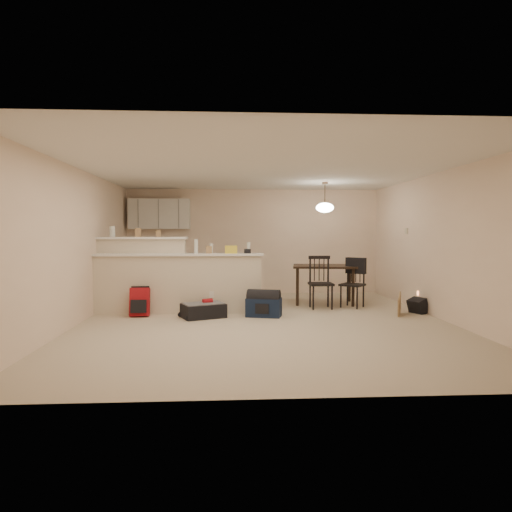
{
  "coord_description": "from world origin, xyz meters",
  "views": [
    {
      "loc": [
        -0.57,
        -7.45,
        1.48
      ],
      "look_at": [
        -0.1,
        0.7,
        1.05
      ],
      "focal_mm": 32.0,
      "sensor_mm": 36.0,
      "label": 1
    }
  ],
  "objects": [
    {
      "name": "suitcase",
      "position": [
        -1.03,
        0.42,
        0.12
      ],
      "size": [
        0.83,
        0.7,
        0.24
      ],
      "primitive_type": "cube",
      "rotation": [
        0.0,
        0.0,
        0.41
      ],
      "color": "black",
      "rests_on": "ground"
    },
    {
      "name": "bottle_b",
      "position": [
        -0.91,
        0.9,
        1.18
      ],
      "size": [
        0.06,
        0.06,
        0.18
      ],
      "primitive_type": "cylinder",
      "color": "silver",
      "rests_on": "breakfast_bar"
    },
    {
      "name": "cardboard_sheet",
      "position": [
        2.44,
        0.43,
        0.18
      ],
      "size": [
        0.22,
        0.44,
        0.36
      ],
      "primitive_type": "cube",
      "rotation": [
        0.0,
        0.0,
        1.14
      ],
      "color": "#A68156",
      "rests_on": "ground"
    },
    {
      "name": "kitchen_counter",
      "position": [
        -2.0,
        3.19,
        0.45
      ],
      "size": [
        1.8,
        0.6,
        0.9
      ],
      "primitive_type": "cube",
      "color": "white",
      "rests_on": "ground"
    },
    {
      "name": "cereal_box",
      "position": [
        -2.27,
        1.12,
        1.47
      ],
      "size": [
        0.1,
        0.07,
        0.16
      ],
      "primitive_type": "cube",
      "color": "#A68156",
      "rests_on": "breakfast_bar"
    },
    {
      "name": "extra_item_y",
      "position": [
        -0.22,
        0.9,
        1.19
      ],
      "size": [
        0.06,
        0.06,
        0.2
      ],
      "primitive_type": "cylinder",
      "color": "silver",
      "rests_on": "breakfast_bar"
    },
    {
      "name": "navy_duffel",
      "position": [
        0.02,
        0.45,
        0.16
      ],
      "size": [
        0.66,
        0.47,
        0.33
      ],
      "primitive_type": "cube",
      "rotation": [
        0.0,
        0.0,
        -0.26
      ],
      "color": "#111D36",
      "rests_on": "ground"
    },
    {
      "name": "breakfast_bar",
      "position": [
        -1.76,
        0.98,
        0.61
      ],
      "size": [
        3.08,
        0.58,
        1.39
      ],
      "color": "beige",
      "rests_on": "ground"
    },
    {
      "name": "dining_chair_far",
      "position": [
        1.83,
        1.32,
        0.48
      ],
      "size": [
        0.57,
        0.57,
        0.95
      ],
      "primitive_type": null,
      "rotation": [
        0.0,
        0.0,
        -0.67
      ],
      "color": "black",
      "rests_on": "ground"
    },
    {
      "name": "black_daypack",
      "position": [
        2.85,
        0.61,
        0.13
      ],
      "size": [
        0.32,
        0.36,
        0.27
      ],
      "primitive_type": "cube",
      "rotation": [
        0.0,
        0.0,
        2.01
      ],
      "color": "black",
      "rests_on": "ground"
    },
    {
      "name": "bag_lump",
      "position": [
        -0.55,
        0.9,
        1.16
      ],
      "size": [
        0.22,
        0.18,
        0.14
      ],
      "primitive_type": "cube",
      "color": "#A68156",
      "rests_on": "breakfast_bar"
    },
    {
      "name": "jar",
      "position": [
        -2.74,
        1.12,
        1.49
      ],
      "size": [
        0.1,
        0.1,
        0.2
      ],
      "primitive_type": "cylinder",
      "color": "silver",
      "rests_on": "breakfast_bar"
    },
    {
      "name": "small_box",
      "position": [
        -1.89,
        1.12,
        1.45
      ],
      "size": [
        0.08,
        0.06,
        0.12
      ],
      "primitive_type": "cube",
      "color": "#A68156",
      "rests_on": "breakfast_bar"
    },
    {
      "name": "dining_chair_near",
      "position": [
        1.19,
        1.23,
        0.51
      ],
      "size": [
        0.45,
        0.43,
        1.01
      ],
      "primitive_type": null,
      "rotation": [
        0.0,
        0.0,
        0.01
      ],
      "color": "black",
      "rests_on": "ground"
    },
    {
      "name": "red_backpack",
      "position": [
        -2.15,
        0.61,
        0.25
      ],
      "size": [
        0.33,
        0.22,
        0.49
      ],
      "primitive_type": "cube",
      "rotation": [
        0.0,
        0.0,
        0.03
      ],
      "color": "#A01219",
      "rests_on": "ground"
    },
    {
      "name": "extra_item_x",
      "position": [
        -0.95,
        0.9,
        1.16
      ],
      "size": [
        0.11,
        0.1,
        0.13
      ],
      "primitive_type": "cube",
      "color": "#A68156",
      "rests_on": "breakfast_bar"
    },
    {
      "name": "pendant_lamp",
      "position": [
        1.38,
        1.83,
        1.99
      ],
      "size": [
        0.36,
        0.36,
        0.62
      ],
      "color": "brown",
      "rests_on": "room"
    },
    {
      "name": "room",
      "position": [
        0.0,
        0.0,
        1.25
      ],
      "size": [
        7.0,
        7.02,
        2.5
      ],
      "color": "#C5B397",
      "rests_on": "ground"
    },
    {
      "name": "dining_table",
      "position": [
        1.38,
        1.83,
        0.7
      ],
      "size": [
        1.39,
        1.03,
        0.79
      ],
      "rotation": [
        0.0,
        0.0,
        -0.16
      ],
      "color": "black",
      "rests_on": "ground"
    },
    {
      "name": "bottle_a",
      "position": [
        -1.18,
        0.9,
        1.22
      ],
      "size": [
        0.07,
        0.07,
        0.26
      ],
      "primitive_type": "cylinder",
      "color": "silver",
      "rests_on": "breakfast_bar"
    },
    {
      "name": "thermostat",
      "position": [
        2.98,
        1.55,
        1.5
      ],
      "size": [
        0.02,
        0.12,
        0.12
      ],
      "primitive_type": "cube",
      "color": "beige",
      "rests_on": "room"
    },
    {
      "name": "pouch",
      "position": [
        -0.25,
        0.9,
        1.13
      ],
      "size": [
        0.12,
        0.1,
        0.08
      ],
      "primitive_type": "cube",
      "color": "#A68156",
      "rests_on": "breakfast_bar"
    },
    {
      "name": "upper_cabinets",
      "position": [
        -2.2,
        3.32,
        1.9
      ],
      "size": [
        1.4,
        0.34,
        0.7
      ],
      "primitive_type": "cube",
      "color": "white",
      "rests_on": "room"
    }
  ]
}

